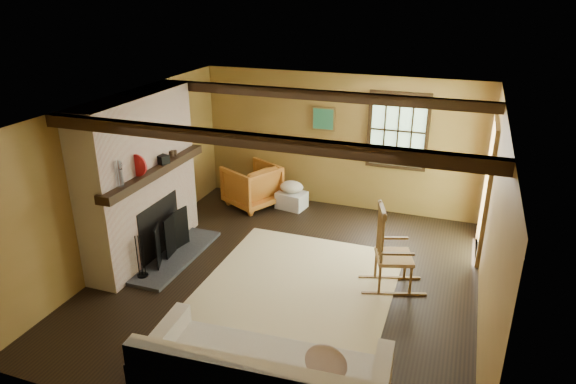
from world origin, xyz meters
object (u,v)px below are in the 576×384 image
at_px(laundry_basket, 292,200).
at_px(armchair, 252,185).
at_px(fireplace, 142,185).
at_px(rocking_chair, 391,254).

bearing_deg(laundry_basket, armchair, -169.39).
relative_size(fireplace, laundry_basket, 4.80).
relative_size(rocking_chair, armchair, 1.38).
bearing_deg(fireplace, armchair, 70.89).
xyz_separation_m(fireplace, armchair, (0.76, 2.19, -0.72)).
height_order(rocking_chair, armchair, rocking_chair).
relative_size(rocking_chair, laundry_basket, 2.35).
xyz_separation_m(laundry_basket, armchair, (-0.72, -0.13, 0.24)).
height_order(rocking_chair, laundry_basket, rocking_chair).
bearing_deg(fireplace, rocking_chair, 4.59).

